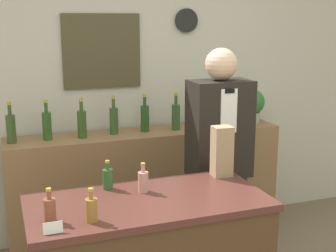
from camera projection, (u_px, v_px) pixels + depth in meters
The scene contains 18 objects.
back_wall at pixel (122, 82), 4.00m from camera, with size 5.20×0.09×2.70m.
back_shelf at pixel (148, 186), 4.00m from camera, with size 2.30×0.41×0.96m.
shopkeeper at pixel (219, 167), 3.35m from camera, with size 0.43×0.27×1.69m.
potted_plant at pixel (252, 104), 4.21m from camera, with size 0.22×0.22×0.30m.
paper_bag at pixel (222, 151), 2.95m from camera, with size 0.13×0.11×0.32m.
price_card_left at pixel (53, 228), 2.18m from camera, with size 0.09×0.02×0.06m.
counter_bottle_0 at pixel (50, 209), 2.29m from camera, with size 0.06×0.06×0.17m.
counter_bottle_1 at pixel (91, 209), 2.29m from camera, with size 0.06×0.06×0.17m.
counter_bottle_2 at pixel (108, 178), 2.74m from camera, with size 0.06×0.06×0.17m.
counter_bottle_3 at pixel (143, 181), 2.69m from camera, with size 0.06×0.06×0.17m.
shelf_bottle_0 at pixel (11, 128), 3.51m from camera, with size 0.07×0.07×0.32m.
shelf_bottle_1 at pixel (47, 125), 3.61m from camera, with size 0.07×0.07×0.32m.
shelf_bottle_2 at pixel (82, 123), 3.67m from camera, with size 0.07×0.07×0.32m.
shelf_bottle_3 at pixel (114, 120), 3.79m from camera, with size 0.07×0.07×0.32m.
shelf_bottle_4 at pixel (145, 117), 3.88m from camera, with size 0.07×0.07×0.32m.
shelf_bottle_5 at pixel (176, 116), 3.94m from camera, with size 0.07×0.07×0.32m.
shelf_bottle_6 at pixel (204, 114), 4.04m from camera, with size 0.07×0.07×0.32m.
shelf_bottle_7 at pixel (232, 112), 4.11m from camera, with size 0.07×0.07×0.32m.
Camera 1 is at (-1.00, -1.88, 1.89)m, focal length 50.00 mm.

